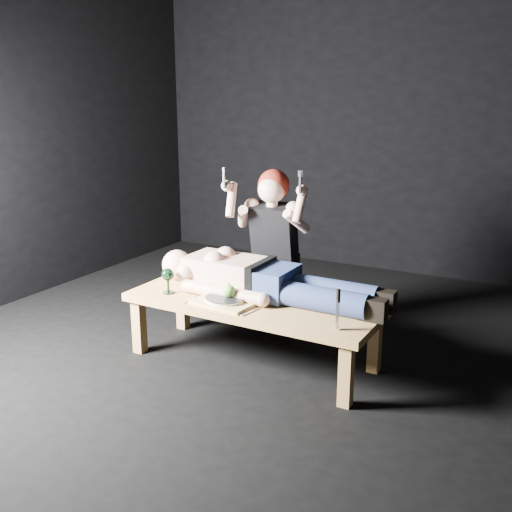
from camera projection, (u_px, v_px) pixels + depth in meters
name	position (u px, v px, depth m)	size (l,w,h in m)	color
ground	(265.00, 353.00, 4.27)	(5.00, 5.00, 0.00)	black
back_wall	(379.00, 125.00, 6.00)	(5.00, 5.00, 0.00)	black
table	(253.00, 331.00, 4.07)	(1.75, 0.66, 0.45)	tan
lying_man	(269.00, 276.00, 4.06)	(1.91, 0.58, 0.29)	#DBAD93
kneeling_woman	(278.00, 248.00, 4.55)	(0.70, 0.78, 1.31)	black
serving_tray	(226.00, 302.00, 3.95)	(0.40, 0.29, 0.02)	tan
plate	(226.00, 299.00, 3.94)	(0.27, 0.27, 0.02)	white
apple	(229.00, 291.00, 3.93)	(0.09, 0.09, 0.09)	green
goblet	(168.00, 281.00, 4.13)	(0.09, 0.09, 0.18)	black
fork_flat	(191.00, 299.00, 4.03)	(0.02, 0.19, 0.01)	#B2B2B7
knife_flat	(251.00, 312.00, 3.79)	(0.02, 0.19, 0.01)	#B2B2B7
spoon_flat	(250.00, 304.00, 3.93)	(0.02, 0.19, 0.01)	#B2B2B7
carving_knife	(338.00, 310.00, 3.48)	(0.03, 0.04, 0.25)	#B2B2B7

